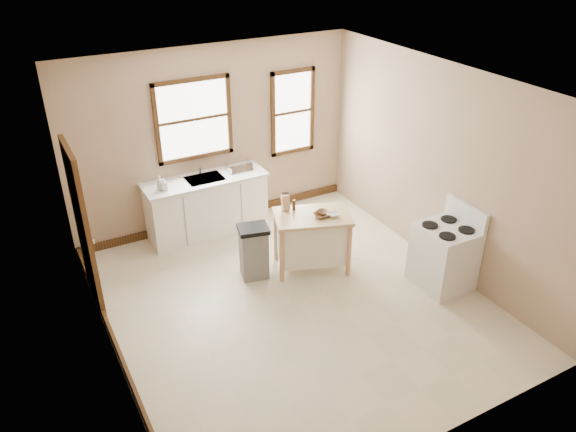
# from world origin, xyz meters

# --- Properties ---
(floor) EXTENTS (5.00, 5.00, 0.00)m
(floor) POSITION_xyz_m (0.00, 0.00, 0.00)
(floor) COLOR beige
(floor) RESTS_ON ground
(ceiling) EXTENTS (5.00, 5.00, 0.00)m
(ceiling) POSITION_xyz_m (0.00, 0.00, 2.80)
(ceiling) COLOR white
(ceiling) RESTS_ON ground
(wall_back) EXTENTS (4.50, 0.04, 2.80)m
(wall_back) POSITION_xyz_m (0.00, 2.50, 1.40)
(wall_back) COLOR tan
(wall_back) RESTS_ON ground
(wall_left) EXTENTS (0.04, 5.00, 2.80)m
(wall_left) POSITION_xyz_m (-2.25, 0.00, 1.40)
(wall_left) COLOR tan
(wall_left) RESTS_ON ground
(wall_right) EXTENTS (0.04, 5.00, 2.80)m
(wall_right) POSITION_xyz_m (2.25, 0.00, 1.40)
(wall_right) COLOR tan
(wall_right) RESTS_ON ground
(window_main) EXTENTS (1.17, 0.06, 1.22)m
(window_main) POSITION_xyz_m (-0.30, 2.48, 1.75)
(window_main) COLOR #301C0D
(window_main) RESTS_ON wall_back
(window_side) EXTENTS (0.77, 0.06, 1.37)m
(window_side) POSITION_xyz_m (1.35, 2.48, 1.60)
(window_side) COLOR #301C0D
(window_side) RESTS_ON wall_back
(door_left) EXTENTS (0.06, 0.90, 2.10)m
(door_left) POSITION_xyz_m (-2.21, 1.30, 1.05)
(door_left) COLOR #301C0D
(door_left) RESTS_ON ground
(baseboard_back) EXTENTS (4.50, 0.04, 0.12)m
(baseboard_back) POSITION_xyz_m (0.00, 2.47, 0.06)
(baseboard_back) COLOR #301C0D
(baseboard_back) RESTS_ON ground
(baseboard_left) EXTENTS (0.04, 5.00, 0.12)m
(baseboard_left) POSITION_xyz_m (-2.22, 0.00, 0.06)
(baseboard_left) COLOR #301C0D
(baseboard_left) RESTS_ON ground
(sink_counter) EXTENTS (1.86, 0.62, 0.92)m
(sink_counter) POSITION_xyz_m (-0.30, 2.20, 0.46)
(sink_counter) COLOR white
(sink_counter) RESTS_ON ground
(faucet) EXTENTS (0.03, 0.03, 0.22)m
(faucet) POSITION_xyz_m (-0.30, 2.38, 1.03)
(faucet) COLOR silver
(faucet) RESTS_ON sink_counter
(soap_bottle_a) EXTENTS (0.11, 0.11, 0.22)m
(soap_bottle_a) POSITION_xyz_m (-1.00, 2.13, 1.03)
(soap_bottle_a) COLOR #B2B2B2
(soap_bottle_a) RESTS_ON sink_counter
(soap_bottle_b) EXTENTS (0.08, 0.09, 0.18)m
(soap_bottle_b) POSITION_xyz_m (-0.95, 2.10, 1.01)
(soap_bottle_b) COLOR #B2B2B2
(soap_bottle_b) RESTS_ON sink_counter
(dish_rack) EXTENTS (0.42, 0.34, 0.10)m
(dish_rack) POSITION_xyz_m (0.28, 2.23, 0.97)
(dish_rack) COLOR silver
(dish_rack) RESTS_ON sink_counter
(kitchen_island) EXTENTS (1.18, 0.95, 0.83)m
(kitchen_island) POSITION_xyz_m (0.61, 0.58, 0.42)
(kitchen_island) COLOR tan
(kitchen_island) RESTS_ON ground
(knife_block) EXTENTS (0.12, 0.12, 0.20)m
(knife_block) POSITION_xyz_m (0.36, 0.89, 0.93)
(knife_block) COLOR tan
(knife_block) RESTS_ON kitchen_island
(pepper_grinder) EXTENTS (0.05, 0.05, 0.15)m
(pepper_grinder) POSITION_xyz_m (0.46, 0.83, 0.91)
(pepper_grinder) COLOR #412511
(pepper_grinder) RESTS_ON kitchen_island
(bowl_a) EXTENTS (0.20, 0.20, 0.05)m
(bowl_a) POSITION_xyz_m (0.69, 0.49, 0.86)
(bowl_a) COLOR brown
(bowl_a) RESTS_ON kitchen_island
(bowl_b) EXTENTS (0.19, 0.19, 0.04)m
(bowl_b) POSITION_xyz_m (0.75, 0.56, 0.85)
(bowl_b) COLOR brown
(bowl_b) RESTS_ON kitchen_island
(bowl_c) EXTENTS (0.17, 0.17, 0.05)m
(bowl_c) POSITION_xyz_m (0.84, 0.42, 0.86)
(bowl_c) COLOR white
(bowl_c) RESTS_ON kitchen_island
(trash_bin) EXTENTS (0.46, 0.41, 0.77)m
(trash_bin) POSITION_xyz_m (-0.19, 0.78, 0.38)
(trash_bin) COLOR slate
(trash_bin) RESTS_ON ground
(gas_stove) EXTENTS (0.70, 0.70, 1.13)m
(gas_stove) POSITION_xyz_m (1.92, -0.59, 0.57)
(gas_stove) COLOR silver
(gas_stove) RESTS_ON ground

